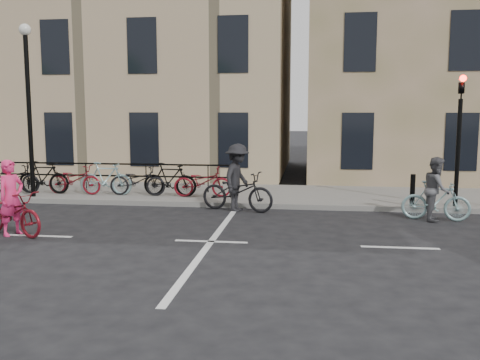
# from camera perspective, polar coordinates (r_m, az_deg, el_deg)

# --- Properties ---
(ground) EXTENTS (120.00, 120.00, 0.00)m
(ground) POSITION_cam_1_polar(r_m,az_deg,el_deg) (11.74, -3.10, -6.59)
(ground) COLOR black
(ground) RESTS_ON ground
(sidewalk) EXTENTS (46.00, 4.00, 0.15)m
(sidewalk) POSITION_cam_1_polar(r_m,az_deg,el_deg) (18.45, -11.93, -1.31)
(sidewalk) COLOR slate
(sidewalk) RESTS_ON ground
(building_east) EXTENTS (14.00, 10.00, 12.00)m
(building_east) POSITION_cam_1_polar(r_m,az_deg,el_deg) (25.36, 24.00, 14.37)
(building_east) COLOR #887852
(building_east) RESTS_ON sidewalk
(building_west) EXTENTS (20.00, 10.00, 10.00)m
(building_west) POSITION_cam_1_polar(r_m,az_deg,el_deg) (26.71, -17.50, 12.13)
(building_west) COLOR tan
(building_west) RESTS_ON sidewalk
(traffic_light) EXTENTS (0.18, 0.30, 3.90)m
(traffic_light) POSITION_cam_1_polar(r_m,az_deg,el_deg) (16.06, 22.37, 5.52)
(traffic_light) COLOR black
(traffic_light) RESTS_ON sidewalk
(lamp_post) EXTENTS (0.36, 0.36, 5.28)m
(lamp_post) POSITION_cam_1_polar(r_m,az_deg,el_deg) (17.82, -21.68, 9.03)
(lamp_post) COLOR black
(lamp_post) RESTS_ON sidewalk
(bollard_east) EXTENTS (0.14, 0.14, 0.90)m
(bollard_east) POSITION_cam_1_polar(r_m,az_deg,el_deg) (15.87, 17.93, -1.02)
(bollard_east) COLOR black
(bollard_east) RESTS_ON sidewalk
(parked_bikes) EXTENTS (8.30, 1.23, 1.05)m
(parked_bikes) POSITION_cam_1_polar(r_m,az_deg,el_deg) (17.60, -14.09, 0.07)
(parked_bikes) COLOR black
(parked_bikes) RESTS_ON sidewalk
(cyclist_pink) EXTENTS (2.06, 1.40, 1.74)m
(cyclist_pink) POSITION_cam_1_polar(r_m,az_deg,el_deg) (13.29, -23.15, -2.87)
(cyclist_pink) COLOR maroon
(cyclist_pink) RESTS_ON ground
(cyclist_grey) EXTENTS (1.77, 0.90, 1.66)m
(cyclist_grey) POSITION_cam_1_polar(r_m,az_deg,el_deg) (14.70, 20.19, -1.50)
(cyclist_grey) COLOR #86ADAF
(cyclist_grey) RESTS_ON ground
(cyclist_dark) EXTENTS (2.27, 1.38, 1.91)m
(cyclist_dark) POSITION_cam_1_polar(r_m,az_deg,el_deg) (15.08, -0.28, -0.51)
(cyclist_dark) COLOR black
(cyclist_dark) RESTS_ON ground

